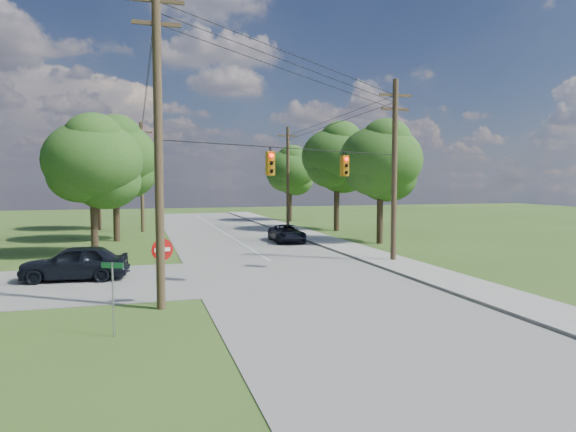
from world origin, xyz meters
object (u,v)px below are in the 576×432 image
object	(u,v)px
car_main_north	(287,233)
do_not_enter_sign	(162,257)
pole_ne	(394,168)
pole_north_e	(288,176)
car_cross_dark	(75,262)
pole_sw	(158,139)
pole_north_w	(142,176)

from	to	relation	value
car_main_north	do_not_enter_sign	bearing A→B (deg)	-117.17
pole_ne	do_not_enter_sign	bearing A→B (deg)	-152.42
pole_north_e	car_cross_dark	distance (m)	28.98
pole_sw	car_cross_dark	xyz separation A→B (m)	(-3.68, 6.65, -5.36)
pole_north_e	car_main_north	distance (m)	12.68
pole_north_e	pole_north_w	distance (m)	13.90
pole_ne	do_not_enter_sign	xyz separation A→B (m)	(-13.40, -7.00, -3.62)
pole_north_w	car_cross_dark	world-z (taller)	pole_north_w
car_cross_dark	car_main_north	xyz separation A→B (m)	(13.78, 11.58, -0.18)
car_main_north	pole_north_e	bearing A→B (deg)	75.77
pole_north_w	car_main_north	size ratio (longest dim) A/B	2.12
pole_north_w	car_cross_dark	size ratio (longest dim) A/B	2.04
car_main_north	do_not_enter_sign	world-z (taller)	do_not_enter_sign
car_cross_dark	car_main_north	size ratio (longest dim) A/B	1.04
pole_sw	do_not_enter_sign	distance (m)	4.43
car_cross_dark	car_main_north	distance (m)	17.99
pole_north_w	do_not_enter_sign	bearing A→B (deg)	-89.02
car_main_north	pole_north_w	bearing A→B (deg)	135.12
do_not_enter_sign	car_cross_dark	bearing A→B (deg)	104.35
car_cross_dark	do_not_enter_sign	world-z (taller)	do_not_enter_sign
do_not_enter_sign	car_main_north	bearing A→B (deg)	42.83
pole_ne	pole_sw	bearing A→B (deg)	-150.62
car_cross_dark	pole_north_e	bearing A→B (deg)	148.13
pole_north_e	do_not_enter_sign	world-z (taller)	pole_north_e
pole_sw	pole_ne	world-z (taller)	pole_sw
pole_ne	car_cross_dark	xyz separation A→B (m)	(-17.18, -0.95, -4.60)
pole_sw	car_main_north	size ratio (longest dim) A/B	2.55
pole_sw	car_main_north	world-z (taller)	pole_sw
pole_north_e	pole_north_w	xyz separation A→B (m)	(-13.90, 0.00, 0.00)
pole_north_w	car_cross_dark	bearing A→B (deg)	-98.12
pole_north_e	pole_ne	bearing A→B (deg)	-90.00
pole_north_e	do_not_enter_sign	bearing A→B (deg)	-114.80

